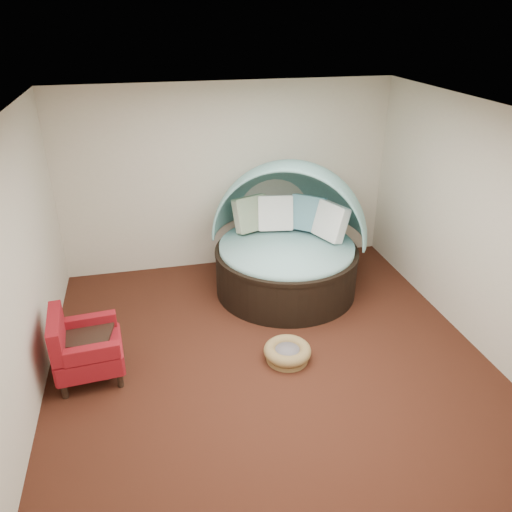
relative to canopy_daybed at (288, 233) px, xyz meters
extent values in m
plane|color=#411E12|center=(-0.67, -1.51, -0.86)|extent=(5.00, 5.00, 0.00)
plane|color=beige|center=(-0.67, 0.99, 0.54)|extent=(5.00, 0.00, 5.00)
plane|color=beige|center=(-0.67, -4.01, 0.54)|extent=(5.00, 0.00, 5.00)
plane|color=beige|center=(-3.17, -1.51, 0.54)|extent=(0.00, 5.00, 5.00)
plane|color=beige|center=(1.83, -1.51, 0.54)|extent=(0.00, 5.00, 5.00)
plane|color=white|center=(-0.67, -1.51, 1.94)|extent=(5.00, 5.00, 0.00)
cylinder|color=black|center=(-0.05, -0.11, -0.55)|extent=(2.63, 2.63, 0.61)
cylinder|color=black|center=(-0.05, -0.11, -0.22)|extent=(2.66, 2.66, 0.06)
cylinder|color=#8ED0C5|center=(-0.05, -0.11, -0.18)|extent=(2.48, 2.48, 0.13)
cube|color=#3A653F|center=(-0.44, 0.45, 0.15)|extent=(0.58, 0.46, 0.53)
cube|color=white|center=(-0.08, 0.40, 0.15)|extent=(0.55, 0.36, 0.53)
cube|color=#67A2B3|center=(0.38, 0.28, 0.15)|extent=(0.58, 0.54, 0.53)
cube|color=white|center=(0.59, -0.09, 0.15)|extent=(0.46, 0.58, 0.53)
cylinder|color=olive|center=(-0.47, -1.67, -0.83)|extent=(0.61, 0.61, 0.06)
torus|color=olive|center=(-0.47, -1.67, -0.73)|extent=(0.70, 0.70, 0.14)
cylinder|color=slate|center=(-0.47, -1.67, -0.75)|extent=(0.41, 0.41, 0.08)
cylinder|color=black|center=(-2.93, -1.76, -0.77)|extent=(0.07, 0.07, 0.17)
cylinder|color=black|center=(-2.98, -1.19, -0.77)|extent=(0.07, 0.07, 0.17)
cylinder|color=black|center=(-2.36, -1.71, -0.77)|extent=(0.07, 0.07, 0.17)
cylinder|color=black|center=(-2.41, -1.14, -0.77)|extent=(0.07, 0.07, 0.17)
cube|color=maroon|center=(-2.67, -1.45, -0.56)|extent=(0.77, 0.77, 0.25)
cube|color=maroon|center=(-2.96, -1.47, -0.23)|extent=(0.19, 0.72, 0.42)
cube|color=maroon|center=(-2.60, -1.75, -0.35)|extent=(0.58, 0.16, 0.17)
cube|color=maroon|center=(-2.65, -1.14, -0.35)|extent=(0.58, 0.16, 0.17)
cube|color=black|center=(-2.67, -1.32, -0.39)|extent=(0.58, 0.58, 0.04)
cube|color=black|center=(-2.67, -1.32, -0.74)|extent=(0.51, 0.51, 0.03)
cube|color=black|center=(-2.91, -1.49, -0.63)|extent=(0.06, 0.06, 0.45)
cube|color=black|center=(-2.84, -1.09, -0.63)|extent=(0.06, 0.06, 0.45)
cube|color=black|center=(-2.50, -1.56, -0.63)|extent=(0.06, 0.06, 0.45)
cube|color=black|center=(-2.44, -1.15, -0.63)|extent=(0.06, 0.06, 0.45)
camera|label=1|loc=(-1.88, -6.16, 2.83)|focal=35.00mm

